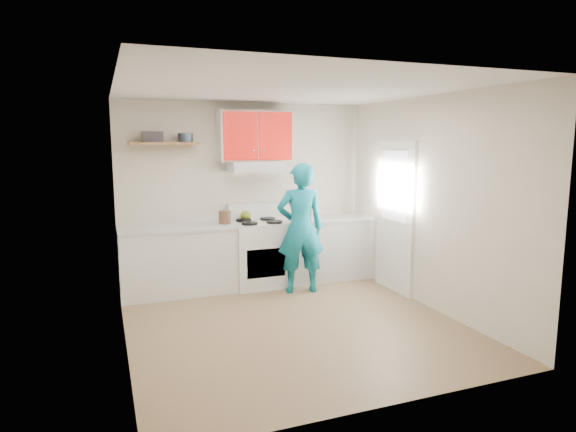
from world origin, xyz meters
name	(u,v)px	position (x,y,z in m)	size (l,w,h in m)	color
floor	(293,323)	(0.00, 0.00, 0.00)	(3.80, 3.80, 0.00)	brown
ceiling	(293,88)	(0.00, 0.00, 2.60)	(3.60, 3.80, 0.04)	white
back_wall	(245,193)	(0.00, 1.90, 1.30)	(3.60, 0.04, 2.60)	beige
front_wall	(387,244)	(0.00, -1.90, 1.30)	(3.60, 0.04, 2.60)	beige
left_wall	(120,219)	(-1.80, 0.00, 1.30)	(0.04, 3.80, 2.60)	beige
right_wall	(430,203)	(1.80, 0.00, 1.30)	(0.04, 3.80, 2.60)	beige
door	(395,217)	(1.78, 0.70, 1.02)	(0.05, 0.85, 2.05)	white
door_glass	(395,186)	(1.75, 0.70, 1.45)	(0.01, 0.55, 0.95)	white
counter_left	(178,261)	(-1.04, 1.60, 0.45)	(1.52, 0.60, 0.90)	silver
counter_right	(325,249)	(1.14, 1.60, 0.45)	(1.32, 0.60, 0.90)	silver
stove	(259,254)	(0.10, 1.57, 0.46)	(0.76, 0.65, 0.92)	white
range_hood	(256,167)	(0.10, 1.68, 1.70)	(0.76, 0.44, 0.15)	silver
upper_cabinets	(255,136)	(0.10, 1.73, 2.12)	(1.02, 0.33, 0.70)	red
shelf	(164,143)	(-1.15, 1.75, 2.02)	(0.90, 0.30, 0.04)	brown
books	(153,137)	(-1.29, 1.75, 2.11)	(0.26, 0.19, 0.14)	#363036
tin	(185,138)	(-0.87, 1.74, 2.10)	(0.20, 0.20, 0.12)	#333D4C
kettle	(246,215)	(-0.02, 1.82, 0.99)	(0.17, 0.17, 0.14)	olive
crock	(225,218)	(-0.38, 1.60, 1.00)	(0.17, 0.17, 0.20)	#4C3221
cutting_board	(306,219)	(0.84, 1.63, 0.91)	(0.31, 0.22, 0.02)	olive
silicone_mat	(347,217)	(1.53, 1.64, 0.90)	(0.34, 0.28, 0.01)	red
person	(301,228)	(0.54, 1.09, 0.88)	(0.64, 0.42, 1.77)	#0E7081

